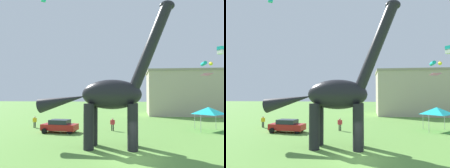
% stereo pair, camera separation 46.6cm
% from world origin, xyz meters
% --- Properties ---
extents(ground_plane, '(240.00, 240.00, 0.00)m').
position_xyz_m(ground_plane, '(0.00, 0.00, 0.00)').
color(ground_plane, '#5B8E3D').
extents(dinosaur_sculpture, '(12.14, 2.57, 12.69)m').
position_xyz_m(dinosaur_sculpture, '(-2.03, 2.88, 4.59)').
color(dinosaur_sculpture, black).
rests_on(dinosaur_sculpture, ground_plane).
extents(parked_sedan_left, '(4.34, 2.15, 1.55)m').
position_xyz_m(parked_sedan_left, '(-9.02, 9.48, 0.81)').
color(parked_sedan_left, red).
rests_on(parked_sedan_left, ground_plane).
extents(person_far_spectator, '(0.58, 0.26, 1.55)m').
position_xyz_m(person_far_spectator, '(-13.83, 12.79, 0.94)').
color(person_far_spectator, black).
rests_on(person_far_spectator, ground_plane).
extents(person_photographer, '(0.59, 0.26, 1.59)m').
position_xyz_m(person_photographer, '(-2.83, 11.45, 0.96)').
color(person_photographer, black).
rests_on(person_photographer, ground_plane).
extents(festival_canopy_tent, '(3.15, 3.15, 3.00)m').
position_xyz_m(festival_canopy_tent, '(9.24, 12.75, 2.54)').
color(festival_canopy_tent, '#B2B2B7').
rests_on(festival_canopy_tent, ground_plane).
extents(kite_trailing, '(1.59, 1.38, 0.24)m').
position_xyz_m(kite_trailing, '(9.54, 14.00, 7.26)').
color(kite_trailing, pink).
extents(kite_near_low, '(0.86, 0.86, 0.87)m').
position_xyz_m(kite_near_low, '(9.88, 10.06, 9.68)').
color(kite_near_low, '#19B2B7').
extents(kite_near_high, '(1.76, 2.04, 0.59)m').
position_xyz_m(kite_near_high, '(10.94, 18.95, 9.41)').
color(kite_near_high, '#19B2B7').
extents(background_building_block, '(17.59, 11.13, 9.97)m').
position_xyz_m(background_building_block, '(11.46, 34.68, 4.99)').
color(background_building_block, '#B7A893').
rests_on(background_building_block, ground_plane).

